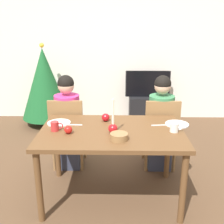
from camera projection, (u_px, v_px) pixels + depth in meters
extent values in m
plane|color=brown|center=(112.00, 196.00, 2.91)|extent=(7.68, 7.68, 0.00)
cube|color=silver|center=(114.00, 48.00, 4.97)|extent=(6.40, 0.10, 2.60)
cube|color=brown|center=(112.00, 132.00, 2.68)|extent=(1.40, 0.90, 0.04)
cylinder|color=brown|center=(39.00, 187.00, 2.44)|extent=(0.06, 0.06, 0.71)
cylinder|color=brown|center=(183.00, 189.00, 2.41)|extent=(0.06, 0.06, 0.71)
cylinder|color=brown|center=(57.00, 149.00, 3.18)|extent=(0.06, 0.06, 0.71)
cylinder|color=brown|center=(168.00, 150.00, 3.15)|extent=(0.06, 0.06, 0.71)
cube|color=olive|center=(69.00, 133.00, 3.44)|extent=(0.40, 0.40, 0.04)
cube|color=olive|center=(66.00, 119.00, 3.19)|extent=(0.40, 0.04, 0.45)
cylinder|color=olive|center=(85.00, 144.00, 3.67)|extent=(0.04, 0.04, 0.41)
cylinder|color=olive|center=(60.00, 143.00, 3.67)|extent=(0.04, 0.04, 0.41)
cylinder|color=olive|center=(82.00, 155.00, 3.34)|extent=(0.04, 0.04, 0.41)
cylinder|color=olive|center=(54.00, 155.00, 3.35)|extent=(0.04, 0.04, 0.41)
cube|color=olive|center=(159.00, 133.00, 3.42)|extent=(0.40, 0.40, 0.04)
cube|color=olive|center=(163.00, 120.00, 3.17)|extent=(0.40, 0.04, 0.45)
cylinder|color=olive|center=(169.00, 144.00, 3.65)|extent=(0.04, 0.04, 0.41)
cylinder|color=olive|center=(144.00, 144.00, 3.65)|extent=(0.04, 0.04, 0.41)
cylinder|color=olive|center=(174.00, 156.00, 3.32)|extent=(0.04, 0.04, 0.41)
cylinder|color=olive|center=(146.00, 156.00, 3.33)|extent=(0.04, 0.04, 0.41)
cube|color=#33384C|center=(69.00, 149.00, 3.45)|extent=(0.28, 0.28, 0.45)
cylinder|color=#D1337A|center=(67.00, 114.00, 3.31)|extent=(0.30, 0.30, 0.48)
sphere|color=tan|center=(66.00, 86.00, 3.20)|extent=(0.19, 0.19, 0.19)
sphere|color=black|center=(66.00, 83.00, 3.19)|extent=(0.19, 0.19, 0.19)
cube|color=#33384C|center=(159.00, 150.00, 3.43)|extent=(0.28, 0.28, 0.45)
cylinder|color=#387A4C|center=(161.00, 115.00, 3.29)|extent=(0.30, 0.30, 0.48)
sphere|color=tan|center=(163.00, 86.00, 3.18)|extent=(0.19, 0.19, 0.19)
sphere|color=black|center=(163.00, 84.00, 3.17)|extent=(0.19, 0.19, 0.19)
cube|color=black|center=(147.00, 109.00, 5.00)|extent=(0.64, 0.40, 0.48)
cube|color=black|center=(148.00, 84.00, 4.86)|extent=(0.79, 0.04, 0.46)
cube|color=black|center=(148.00, 84.00, 4.86)|extent=(0.76, 0.05, 0.46)
cylinder|color=brown|center=(47.00, 120.00, 4.94)|extent=(0.08, 0.08, 0.14)
cone|color=#195628|center=(45.00, 83.00, 4.73)|extent=(0.84, 0.84, 1.21)
sphere|color=yellow|center=(42.00, 45.00, 4.53)|extent=(0.08, 0.08, 0.08)
sphere|color=red|center=(113.00, 129.00, 2.59)|extent=(0.09, 0.09, 0.09)
cylinder|color=#EFE5C6|center=(113.00, 112.00, 2.54)|extent=(0.02, 0.02, 0.24)
cylinder|color=white|center=(59.00, 123.00, 2.84)|extent=(0.24, 0.24, 0.01)
cylinder|color=silver|center=(177.00, 124.00, 2.81)|extent=(0.24, 0.24, 0.01)
cylinder|color=#B72D2D|center=(55.00, 126.00, 2.64)|extent=(0.08, 0.08, 0.09)
torus|color=#B72D2D|center=(60.00, 126.00, 2.64)|extent=(0.06, 0.01, 0.06)
cylinder|color=silver|center=(174.00, 127.00, 2.62)|extent=(0.08, 0.08, 0.09)
torus|color=silver|center=(180.00, 127.00, 2.62)|extent=(0.06, 0.01, 0.06)
cube|color=silver|center=(74.00, 125.00, 2.80)|extent=(0.18, 0.02, 0.01)
cube|color=silver|center=(160.00, 125.00, 2.79)|extent=(0.18, 0.03, 0.01)
cylinder|color=olive|center=(119.00, 137.00, 2.44)|extent=(0.16, 0.16, 0.06)
sphere|color=#B51915|center=(68.00, 130.00, 2.58)|extent=(0.08, 0.08, 0.08)
sphere|color=#B51219|center=(106.00, 117.00, 2.90)|extent=(0.08, 0.08, 0.08)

